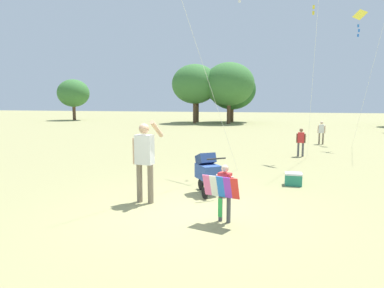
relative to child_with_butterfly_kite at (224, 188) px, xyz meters
The scene contains 10 objects.
ground_plane 1.21m from the child_with_butterfly_kite, 145.18° to the left, with size 120.00×120.00×0.00m, color #938E5B.
treeline_distant 28.75m from the child_with_butterfly_kite, 96.21° to the left, with size 40.35×7.05×6.01m.
child_with_butterfly_kite is the anchor object (origin of this frame).
person_adult_flyer 2.15m from the child_with_butterfly_kite, 155.52° to the left, with size 0.62×0.55×1.89m.
stroller 2.03m from the child_with_butterfly_kite, 109.21° to the left, with size 0.90×1.05×1.03m.
kite_orange_delta 13.70m from the child_with_butterfly_kite, 67.45° to the left, with size 0.62×3.50×6.65m.
kite_green_novelty 9.74m from the child_with_butterfly_kite, 73.58° to the left, with size 0.59×3.20×6.66m.
person_red_shirt 13.16m from the child_with_butterfly_kite, 74.63° to the left, with size 0.38×0.23×1.22m.
person_sitting_far 8.57m from the child_with_butterfly_kite, 75.94° to the left, with size 0.37×0.19×1.17m.
cooler_box 3.60m from the child_with_butterfly_kite, 65.49° to the left, with size 0.45×0.33×0.35m.
Camera 1 is at (1.63, -6.80, 2.32)m, focal length 31.78 mm.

